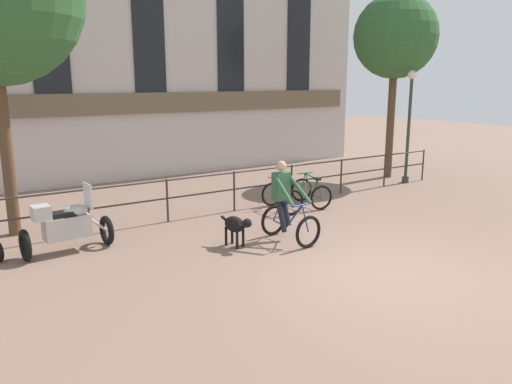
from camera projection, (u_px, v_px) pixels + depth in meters
ground_plane at (383, 273)px, 8.88m from camera, size 60.00×60.00×0.00m
canal_railing at (234, 184)px, 12.98m from camera, size 15.05×0.05×1.05m
building_facade at (145, 22)px, 16.70m from camera, size 18.00×0.72×10.59m
cyclist_with_bike at (286, 205)px, 10.59m from camera, size 0.78×1.23×1.70m
dog at (236, 225)px, 10.20m from camera, size 0.40×0.86×0.66m
parked_motorcycle at (66, 225)px, 9.83m from camera, size 1.75×0.74×1.35m
parked_bicycle_near_lamp at (282, 197)px, 13.09m from camera, size 0.77×1.17×0.86m
parked_bicycle_mid_left at (311, 193)px, 13.61m from camera, size 0.82×1.20×0.86m
street_lamp at (409, 120)px, 16.30m from camera, size 0.28×0.28×3.67m
tree_canalside_right at (396, 37)px, 16.68m from camera, size 2.80×2.80×6.20m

